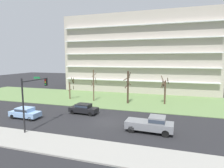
{
  "coord_description": "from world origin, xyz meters",
  "views": [
    {
      "loc": [
        7.75,
        -22.97,
        8.32
      ],
      "look_at": [
        -1.09,
        6.0,
        4.36
      ],
      "focal_mm": 29.75,
      "sensor_mm": 36.0,
      "label": 1
    }
  ],
  "objects_px": {
    "pickup_gray_near_left": "(151,124)",
    "sedan_blue_center_left": "(25,112)",
    "tree_left": "(94,85)",
    "tree_center": "(128,87)",
    "tree_far_left": "(71,88)",
    "traffic_signal_mast": "(32,94)",
    "tree_right": "(165,90)",
    "sedan_black_center_right": "(84,108)"
  },
  "relations": [
    {
      "from": "pickup_gray_near_left",
      "to": "sedan_blue_center_left",
      "type": "relative_size",
      "value": 1.23
    },
    {
      "from": "tree_left",
      "to": "tree_center",
      "type": "height_order",
      "value": "tree_left"
    },
    {
      "from": "tree_far_left",
      "to": "traffic_signal_mast",
      "type": "distance_m",
      "value": 17.34
    },
    {
      "from": "tree_left",
      "to": "tree_right",
      "type": "height_order",
      "value": "tree_left"
    },
    {
      "from": "tree_center",
      "to": "sedan_black_center_right",
      "type": "bearing_deg",
      "value": -120.77
    },
    {
      "from": "tree_far_left",
      "to": "tree_left",
      "type": "distance_m",
      "value": 5.51
    },
    {
      "from": "pickup_gray_near_left",
      "to": "tree_center",
      "type": "bearing_deg",
      "value": 115.77
    },
    {
      "from": "tree_left",
      "to": "pickup_gray_near_left",
      "type": "distance_m",
      "value": 18.42
    },
    {
      "from": "tree_left",
      "to": "sedan_black_center_right",
      "type": "xyz_separation_m",
      "value": [
        1.91,
        -8.71,
        -2.44
      ]
    },
    {
      "from": "tree_far_left",
      "to": "tree_center",
      "type": "height_order",
      "value": "tree_center"
    },
    {
      "from": "tree_far_left",
      "to": "tree_right",
      "type": "distance_m",
      "value": 19.18
    },
    {
      "from": "tree_right",
      "to": "sedan_black_center_right",
      "type": "relative_size",
      "value": 1.21
    },
    {
      "from": "tree_right",
      "to": "traffic_signal_mast",
      "type": "relative_size",
      "value": 0.86
    },
    {
      "from": "tree_left",
      "to": "traffic_signal_mast",
      "type": "relative_size",
      "value": 1.01
    },
    {
      "from": "tree_far_left",
      "to": "tree_center",
      "type": "bearing_deg",
      "value": -2.12
    },
    {
      "from": "tree_right",
      "to": "sedan_black_center_right",
      "type": "height_order",
      "value": "tree_right"
    },
    {
      "from": "pickup_gray_near_left",
      "to": "sedan_blue_center_left",
      "type": "xyz_separation_m",
      "value": [
        -17.72,
        0.01,
        -0.14
      ]
    },
    {
      "from": "tree_far_left",
      "to": "sedan_blue_center_left",
      "type": "xyz_separation_m",
      "value": [
        0.31,
        -13.57,
        -1.46
      ]
    },
    {
      "from": "tree_center",
      "to": "tree_far_left",
      "type": "bearing_deg",
      "value": 177.88
    },
    {
      "from": "pickup_gray_near_left",
      "to": "tree_left",
      "type": "bearing_deg",
      "value": 136.36
    },
    {
      "from": "traffic_signal_mast",
      "to": "tree_far_left",
      "type": "bearing_deg",
      "value": 104.67
    },
    {
      "from": "sedan_black_center_right",
      "to": "tree_far_left",
      "type": "bearing_deg",
      "value": -47.79
    },
    {
      "from": "tree_right",
      "to": "tree_far_left",
      "type": "bearing_deg",
      "value": -177.04
    },
    {
      "from": "tree_center",
      "to": "sedan_blue_center_left",
      "type": "relative_size",
      "value": 1.4
    },
    {
      "from": "tree_left",
      "to": "traffic_signal_mast",
      "type": "height_order",
      "value": "tree_left"
    },
    {
      "from": "pickup_gray_near_left",
      "to": "traffic_signal_mast",
      "type": "height_order",
      "value": "traffic_signal_mast"
    },
    {
      "from": "tree_left",
      "to": "sedan_blue_center_left",
      "type": "bearing_deg",
      "value": -111.11
    },
    {
      "from": "tree_left",
      "to": "tree_right",
      "type": "xyz_separation_m",
      "value": [
        13.73,
        1.35,
        -0.53
      ]
    },
    {
      "from": "pickup_gray_near_left",
      "to": "traffic_signal_mast",
      "type": "relative_size",
      "value": 0.87
    },
    {
      "from": "tree_left",
      "to": "sedan_black_center_right",
      "type": "distance_m",
      "value": 9.25
    },
    {
      "from": "pickup_gray_near_left",
      "to": "sedan_black_center_right",
      "type": "xyz_separation_m",
      "value": [
        -10.71,
        4.51,
        -0.14
      ]
    },
    {
      "from": "tree_far_left",
      "to": "traffic_signal_mast",
      "type": "height_order",
      "value": "traffic_signal_mast"
    },
    {
      "from": "tree_center",
      "to": "sedan_black_center_right",
      "type": "distance_m",
      "value": 10.31
    },
    {
      "from": "tree_right",
      "to": "traffic_signal_mast",
      "type": "height_order",
      "value": "traffic_signal_mast"
    },
    {
      "from": "tree_far_left",
      "to": "tree_center",
      "type": "relative_size",
      "value": 0.76
    },
    {
      "from": "sedan_black_center_right",
      "to": "sedan_blue_center_left",
      "type": "bearing_deg",
      "value": 36.03
    },
    {
      "from": "pickup_gray_near_left",
      "to": "tree_right",
      "type": "bearing_deg",
      "value": 88.33
    },
    {
      "from": "tree_center",
      "to": "sedan_blue_center_left",
      "type": "xyz_separation_m",
      "value": [
        -12.13,
        -13.11,
        -2.42
      ]
    },
    {
      "from": "tree_center",
      "to": "tree_right",
      "type": "xyz_separation_m",
      "value": [
        6.7,
        1.45,
        -0.51
      ]
    },
    {
      "from": "tree_center",
      "to": "pickup_gray_near_left",
      "type": "xyz_separation_m",
      "value": [
        5.59,
        -13.12,
        -2.27
      ]
    },
    {
      "from": "sedan_black_center_right",
      "to": "pickup_gray_near_left",
      "type": "bearing_deg",
      "value": 160.49
    },
    {
      "from": "sedan_blue_center_left",
      "to": "traffic_signal_mast",
      "type": "xyz_separation_m",
      "value": [
        4.06,
        -3.1,
        3.4
      ]
    }
  ]
}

